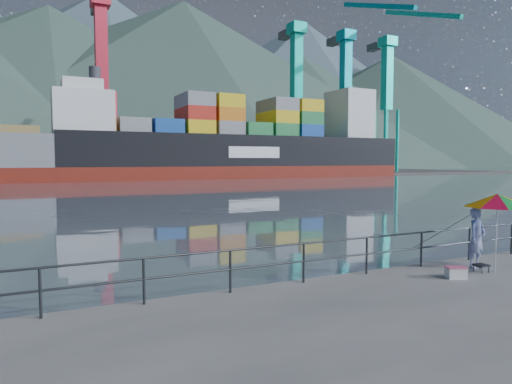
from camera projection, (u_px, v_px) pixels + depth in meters
harbor_water at (63, 171)px, 127.07m from camera, size 500.00×280.00×0.00m
far_dock at (123, 175)px, 98.22m from camera, size 200.00×40.00×0.40m
guardrail at (336, 258)px, 11.90m from camera, size 22.00×0.06×1.03m
mountains at (142, 90)px, 211.27m from camera, size 600.00×332.80×80.00m
port_cranes at (228, 100)px, 98.18m from camera, size 116.00×28.00×38.40m
container_stacks at (227, 161)px, 109.30m from camera, size 58.00×8.40×7.80m
fisherman at (477, 238)px, 13.01m from camera, size 0.69×0.51×1.72m
beach_umbrella at (497, 200)px, 12.47m from camera, size 2.04×2.04×2.17m
folding_stool at (481, 268)px, 12.55m from camera, size 0.35×0.35×0.22m
cooler_bag at (456, 273)px, 11.91m from camera, size 0.57×0.48×0.28m
fishing_rod at (440, 261)px, 13.91m from camera, size 0.60×1.83×1.35m
container_ship at (250, 146)px, 86.81m from camera, size 65.34×10.89×18.10m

